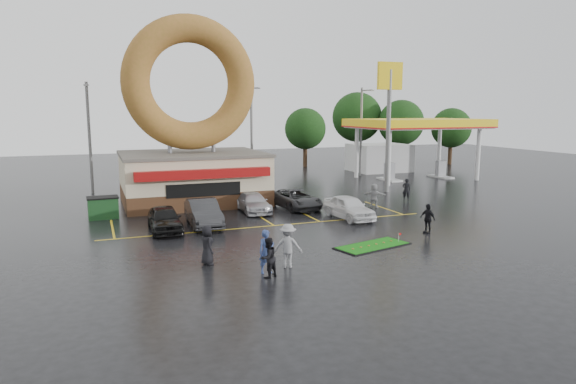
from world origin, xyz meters
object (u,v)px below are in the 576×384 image
object	(u,v)px
dumpster	(103,208)
streetlight_left	(89,135)
streetlight_mid	(252,132)
car_black	(165,219)
car_silver	(253,203)
shell_sign	(389,102)
person_cameraman	(428,219)
donut_shop	(192,142)
car_grey	(296,199)
person_blue	(267,252)
car_dgrey	(203,213)
streetlight_right	(361,130)
gas_station	(400,140)
putting_green	(373,246)
car_white	(349,207)

from	to	relation	value
dumpster	streetlight_left	bearing A→B (deg)	90.92
streetlight_mid	car_black	world-z (taller)	streetlight_mid
car_silver	dumpster	xyz separation A→B (m)	(-9.49, 1.34, 0.03)
shell_sign	person_cameraman	bearing A→B (deg)	-112.84
donut_shop	car_silver	distance (m)	7.09
car_black	car_grey	size ratio (longest dim) A/B	0.88
streetlight_left	person_blue	xyz separation A→B (m)	(6.76, -24.82, -3.85)
donut_shop	car_dgrey	world-z (taller)	donut_shop
streetlight_right	streetlight_mid	bearing A→B (deg)	-175.24
streetlight_mid	dumpster	bearing A→B (deg)	-138.87
person_blue	dumpster	bearing A→B (deg)	112.19
streetlight_right	car_black	size ratio (longest dim) A/B	2.14
shell_sign	car_dgrey	xyz separation A→B (m)	(-16.91, -7.14, -6.60)
streetlight_right	gas_station	bearing A→B (deg)	-13.75
car_grey	person_blue	bearing A→B (deg)	-123.35
streetlight_right	dumpster	xyz separation A→B (m)	(-25.41, -12.71, -4.13)
car_black	car_silver	bearing A→B (deg)	30.81
donut_shop	streetlight_left	size ratio (longest dim) A/B	1.50
dumpster	putting_green	xyz separation A→B (m)	(12.52, -11.97, -0.62)
donut_shop	dumpster	xyz separation A→B (m)	(-6.41, -3.77, -3.81)
person_cameraman	dumpster	distance (m)	19.84
car_grey	putting_green	bearing A→B (deg)	-97.21
car_black	person_blue	xyz separation A→B (m)	(3.00, -9.11, 0.21)
streetlight_right	putting_green	xyz separation A→B (m)	(-12.90, -24.68, -4.75)
gas_station	car_dgrey	world-z (taller)	gas_station
car_white	streetlight_left	bearing A→B (deg)	128.26
shell_sign	streetlight_mid	size ratio (longest dim) A/B	1.18
car_white	donut_shop	bearing A→B (deg)	126.20
streetlight_mid	gas_station	bearing A→B (deg)	0.08
streetlight_mid	dumpster	distance (m)	18.28
car_black	person_cameraman	size ratio (longest dim) A/B	2.54
streetlight_right	car_white	bearing A→B (deg)	-120.82
donut_shop	shell_sign	size ratio (longest dim) A/B	1.27
donut_shop	streetlight_left	distance (m)	9.87
streetlight_mid	person_cameraman	xyz separation A→B (m)	(3.35, -22.34, -3.95)
gas_station	dumpster	distance (m)	31.81
streetlight_left	streetlight_right	distance (m)	26.08
streetlight_mid	putting_green	world-z (taller)	streetlight_mid
donut_shop	streetlight_mid	xyz separation A→B (m)	(7.00, 7.95, 0.32)
streetlight_left	car_grey	world-z (taller)	streetlight_left
car_silver	shell_sign	bearing A→B (deg)	19.33
car_white	person_cameraman	distance (m)	5.49
car_dgrey	person_blue	size ratio (longest dim) A/B	2.54
donut_shop	car_grey	bearing A→B (deg)	-39.11
gas_station	car_dgrey	xyz separation A→B (m)	(-23.91, -16.07, -2.92)
person_cameraman	streetlight_mid	bearing A→B (deg)	171.98
streetlight_mid	car_grey	world-z (taller)	streetlight_mid
donut_shop	shell_sign	xyz separation A→B (m)	(16.00, -0.97, 2.91)
streetlight_left	car_silver	xyz separation A→B (m)	(10.08, -12.05, -4.16)
donut_shop	putting_green	size ratio (longest dim) A/B	3.19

